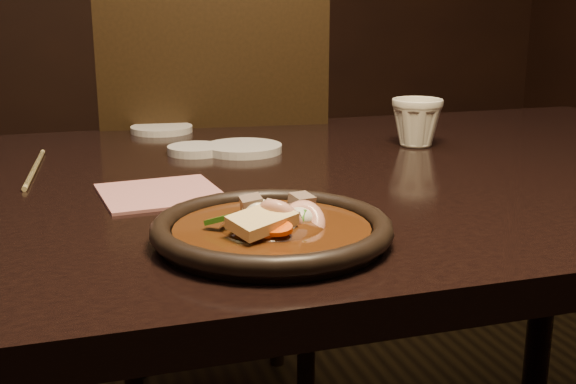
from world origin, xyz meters
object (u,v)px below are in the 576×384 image
object	(u,v)px
chair	(213,209)
tea_cup	(417,121)
plate	(272,230)
table	(306,223)

from	to	relation	value
chair	tea_cup	xyz separation A→B (m)	(0.27, -0.43, 0.25)
chair	tea_cup	bearing A→B (deg)	128.31
chair	plate	bearing A→B (deg)	89.30
chair	tea_cup	distance (m)	0.57
chair	plate	distance (m)	0.88
table	chair	distance (m)	0.58
table	tea_cup	world-z (taller)	tea_cup
table	chair	world-z (taller)	chair
plate	tea_cup	world-z (taller)	tea_cup
plate	table	bearing A→B (deg)	64.63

